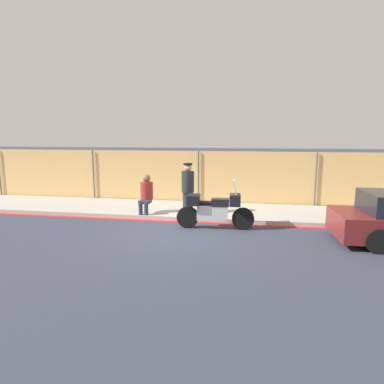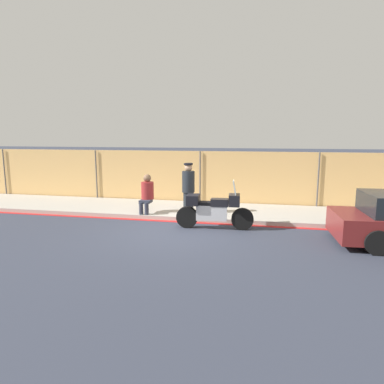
# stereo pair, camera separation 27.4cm
# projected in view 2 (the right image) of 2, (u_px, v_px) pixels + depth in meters

# --- Properties ---
(ground_plane) EXTENTS (120.00, 120.00, 0.00)m
(ground_plane) POSITION_uv_depth(u_px,v_px,m) (176.00, 231.00, 10.02)
(ground_plane) COLOR #333847
(sidewalk) EXTENTS (33.15, 2.72, 0.14)m
(sidewalk) POSITION_uv_depth(u_px,v_px,m) (193.00, 210.00, 12.45)
(sidewalk) COLOR #ADA89E
(sidewalk) RESTS_ON ground_plane
(curb_paint_stripe) EXTENTS (33.15, 0.18, 0.01)m
(curb_paint_stripe) POSITION_uv_depth(u_px,v_px,m) (185.00, 222.00, 11.06)
(curb_paint_stripe) COLOR red
(curb_paint_stripe) RESTS_ON ground_plane
(storefront_fence) EXTENTS (31.49, 0.16, 2.15)m
(storefront_fence) POSITION_uv_depth(u_px,v_px,m) (200.00, 178.00, 13.67)
(storefront_fence) COLOR #E5B26B
(storefront_fence) RESTS_ON ground_plane
(motorcycle) EXTENTS (2.32, 0.58, 1.48)m
(motorcycle) POSITION_uv_depth(u_px,v_px,m) (214.00, 209.00, 10.20)
(motorcycle) COLOR black
(motorcycle) RESTS_ON ground_plane
(officer_standing) EXTENTS (0.43, 0.43, 1.71)m
(officer_standing) POSITION_uv_depth(u_px,v_px,m) (188.00, 188.00, 11.65)
(officer_standing) COLOR #1E2328
(officer_standing) RESTS_ON sidewalk
(person_seated_on_curb) EXTENTS (0.43, 0.70, 1.32)m
(person_seated_on_curb) POSITION_uv_depth(u_px,v_px,m) (147.00, 192.00, 11.74)
(person_seated_on_curb) COLOR #2D3342
(person_seated_on_curb) RESTS_ON sidewalk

